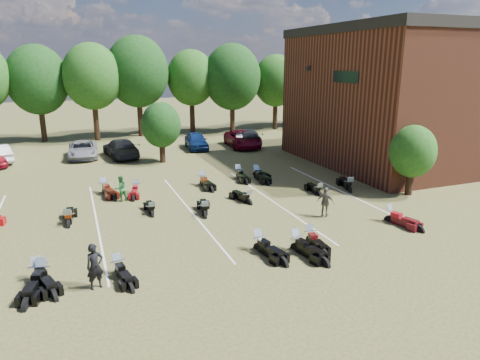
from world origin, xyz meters
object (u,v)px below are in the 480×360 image
motorcycle_3 (296,250)px  motorcycle_14 (105,193)px  person_green (121,189)px  car_4 (196,141)px  motorcycle_0 (42,283)px  person_grey (326,202)px  person_black (95,266)px

motorcycle_3 → motorcycle_14: motorcycle_14 is taller
person_green → motorcycle_14: (-0.80, 2.05, -0.78)m
car_4 → person_green: (-8.53, -13.71, -0.00)m
motorcycle_0 → motorcycle_3: (10.30, -0.98, 0.00)m
car_4 → motorcycle_0: bearing=-112.4°
motorcycle_14 → motorcycle_0: bearing=-118.4°
person_grey → car_4: bearing=-34.9°
person_green → motorcycle_0: bearing=45.9°
person_black → motorcycle_3: (8.40, 0.17, -0.86)m
motorcycle_14 → car_4: bearing=38.7°
person_green → motorcycle_14: bearing=-89.2°
motorcycle_0 → person_grey: bearing=23.3°
car_4 → person_black: size_ratio=2.64×
person_green → car_4: bearing=-142.4°
person_black → person_grey: (11.89, 3.38, -0.05)m
person_green → person_grey: size_ratio=0.95×
person_grey → person_green: bearing=17.0°
person_black → motorcycle_0: size_ratio=0.72×
person_black → person_grey: bearing=-1.8°
motorcycle_0 → motorcycle_14: bearing=88.4°
person_black → person_green: 10.34m
person_grey → motorcycle_14: size_ratio=0.66×
motorcycle_0 → car_4: bearing=75.4°
person_green → motorcycle_14: 2.34m
person_black → person_grey: size_ratio=1.06×
motorcycle_3 → person_grey: bearing=30.6°
motorcycle_3 → motorcycle_14: size_ratio=0.97×
person_green → motorcycle_0: size_ratio=0.65×
person_green → person_grey: (9.86, -6.76, 0.04)m
motorcycle_0 → motorcycle_3: bearing=8.7°
person_black → car_4: bearing=48.5°
car_4 → motorcycle_3: size_ratio=1.90×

